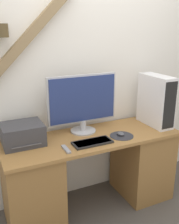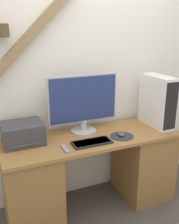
{
  "view_description": "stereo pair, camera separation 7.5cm",
  "coord_description": "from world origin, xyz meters",
  "px_view_note": "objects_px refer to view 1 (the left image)",
  "views": [
    {
      "loc": [
        -0.99,
        -1.72,
        1.74
      ],
      "look_at": [
        -0.03,
        0.29,
        1.01
      ],
      "focal_mm": 42.0,
      "sensor_mm": 36.0,
      "label": 1
    },
    {
      "loc": [
        -0.92,
        -1.75,
        1.74
      ],
      "look_at": [
        -0.03,
        0.29,
        1.01
      ],
      "focal_mm": 42.0,
      "sensor_mm": 36.0,
      "label": 2
    }
  ],
  "objects_px": {
    "remote_control": "(66,149)",
    "printer": "(23,134)",
    "mouse": "(121,134)",
    "monitor": "(83,102)",
    "keyboard": "(92,142)",
    "computer_tower": "(156,101)"
  },
  "relations": [
    {
      "from": "remote_control",
      "to": "printer",
      "type": "bearing_deg",
      "value": 136.8
    },
    {
      "from": "keyboard",
      "to": "remote_control",
      "type": "relative_size",
      "value": 2.28
    },
    {
      "from": "mouse",
      "to": "printer",
      "type": "relative_size",
      "value": 0.22
    },
    {
      "from": "monitor",
      "to": "computer_tower",
      "type": "height_order",
      "value": "monitor"
    },
    {
      "from": "keyboard",
      "to": "mouse",
      "type": "height_order",
      "value": "mouse"
    },
    {
      "from": "mouse",
      "to": "remote_control",
      "type": "relative_size",
      "value": 0.49
    },
    {
      "from": "computer_tower",
      "to": "remote_control",
      "type": "distance_m",
      "value": 1.09
    },
    {
      "from": "keyboard",
      "to": "monitor",
      "type": "bearing_deg",
      "value": 82.54
    },
    {
      "from": "mouse",
      "to": "remote_control",
      "type": "bearing_deg",
      "value": -173.86
    },
    {
      "from": "keyboard",
      "to": "printer",
      "type": "bearing_deg",
      "value": 155.3
    },
    {
      "from": "monitor",
      "to": "mouse",
      "type": "distance_m",
      "value": 0.47
    },
    {
      "from": "mouse",
      "to": "computer_tower",
      "type": "distance_m",
      "value": 0.54
    },
    {
      "from": "mouse",
      "to": "monitor",
      "type": "bearing_deg",
      "value": 137.77
    },
    {
      "from": "printer",
      "to": "remote_control",
      "type": "height_order",
      "value": "printer"
    },
    {
      "from": "monitor",
      "to": "printer",
      "type": "distance_m",
      "value": 0.62
    },
    {
      "from": "keyboard",
      "to": "printer",
      "type": "xyz_separation_m",
      "value": [
        -0.55,
        0.25,
        0.08
      ]
    },
    {
      "from": "keyboard",
      "to": "computer_tower",
      "type": "bearing_deg",
      "value": 10.42
    },
    {
      "from": "monitor",
      "to": "keyboard",
      "type": "relative_size",
      "value": 1.96
    },
    {
      "from": "printer",
      "to": "keyboard",
      "type": "bearing_deg",
      "value": -24.7
    },
    {
      "from": "keyboard",
      "to": "computer_tower",
      "type": "xyz_separation_m",
      "value": [
        0.79,
        0.14,
        0.25
      ]
    },
    {
      "from": "keyboard",
      "to": "remote_control",
      "type": "distance_m",
      "value": 0.26
    },
    {
      "from": "monitor",
      "to": "printer",
      "type": "height_order",
      "value": "monitor"
    }
  ]
}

